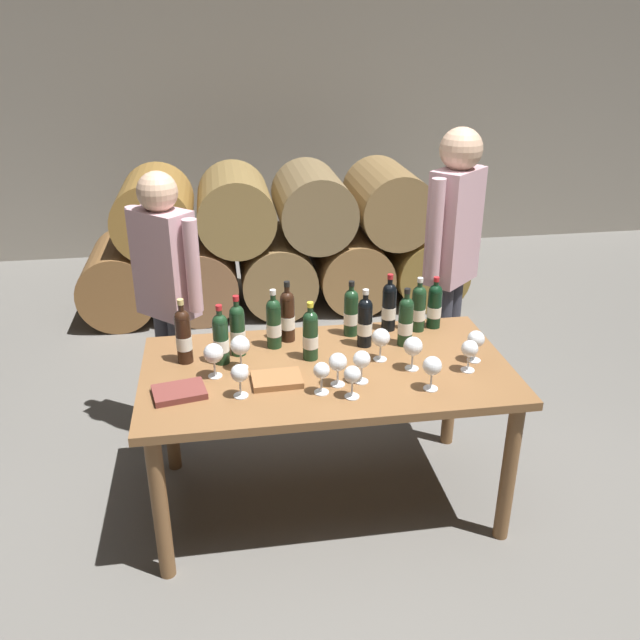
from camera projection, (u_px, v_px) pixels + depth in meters
name	position (u px, v px, depth m)	size (l,w,h in m)	color
ground_plane	(326.00, 498.00, 3.39)	(14.00, 14.00, 0.00)	#66635E
cellar_back_wall	(257.00, 110.00, 6.59)	(10.00, 0.24, 2.80)	gray
barrel_stack	(275.00, 242.00, 5.50)	(3.12, 0.90, 1.15)	brown
dining_table	(327.00, 384.00, 3.11)	(1.70, 0.90, 0.76)	brown
wine_bottle_0	(418.00, 308.00, 3.39)	(0.07, 0.07, 0.29)	#19381E
wine_bottle_1	(435.00, 305.00, 3.43)	(0.07, 0.07, 0.28)	black
wine_bottle_2	(310.00, 334.00, 3.11)	(0.07, 0.07, 0.29)	#19381E
wine_bottle_3	(183.00, 335.00, 3.07)	(0.07, 0.07, 0.32)	black
wine_bottle_4	(221.00, 338.00, 3.07)	(0.07, 0.07, 0.29)	#19381E
wine_bottle_5	(406.00, 321.00, 3.24)	(0.07, 0.07, 0.30)	#19381E
wine_bottle_6	(389.00, 306.00, 3.40)	(0.07, 0.07, 0.30)	black
wine_bottle_7	(238.00, 329.00, 3.15)	(0.07, 0.07, 0.30)	#19381E
wine_bottle_8	(365.00, 322.00, 3.23)	(0.07, 0.07, 0.30)	black
wine_bottle_9	(351.00, 312.00, 3.34)	(0.07, 0.07, 0.29)	#19381E
wine_bottle_10	(274.00, 323.00, 3.22)	(0.07, 0.07, 0.30)	#19381E
wine_bottle_11	(287.00, 315.00, 3.28)	(0.07, 0.07, 0.31)	black
wine_glass_0	(214.00, 354.00, 2.95)	(0.09, 0.09, 0.16)	white
wine_glass_1	(432.00, 367.00, 2.85)	(0.08, 0.08, 0.16)	white
wine_glass_2	(362.00, 360.00, 2.91)	(0.08, 0.08, 0.15)	white
wine_glass_3	(381.00, 338.00, 3.10)	(0.09, 0.09, 0.16)	white
wine_glass_4	(413.00, 347.00, 3.01)	(0.09, 0.09, 0.16)	white
wine_glass_5	(321.00, 372.00, 2.82)	(0.07, 0.07, 0.15)	white
wine_glass_6	(470.00, 350.00, 3.00)	(0.08, 0.08, 0.15)	white
wine_glass_7	(338.00, 363.00, 2.88)	(0.08, 0.08, 0.16)	white
wine_glass_8	(352.00, 376.00, 2.79)	(0.07, 0.07, 0.15)	white
wine_glass_9	(476.00, 340.00, 3.09)	(0.08, 0.08, 0.15)	white
wine_glass_10	(240.00, 374.00, 2.80)	(0.08, 0.08, 0.15)	white
wine_glass_11	(240.00, 346.00, 3.02)	(0.09, 0.09, 0.16)	white
tasting_notebook	(179.00, 392.00, 2.84)	(0.22, 0.16, 0.03)	brown
leather_ledger	(277.00, 380.00, 2.94)	(0.22, 0.16, 0.03)	#936038
sommelier_presenting	(452.00, 249.00, 3.75)	(0.39, 0.35, 1.72)	#383842
taster_seated_left	(167.00, 287.00, 3.55)	(0.38, 0.37, 1.54)	#383842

